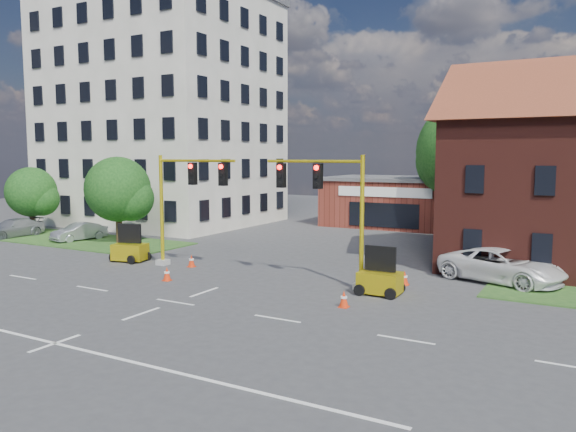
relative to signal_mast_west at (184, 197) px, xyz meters
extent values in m
plane|color=#3D3D3F|center=(4.36, -6.00, -3.92)|extent=(120.00, 120.00, 0.00)
cube|color=#234F1D|center=(-15.64, 4.00, -3.88)|extent=(22.00, 6.00, 0.08)
cube|color=beige|center=(-15.64, 16.00, 6.08)|extent=(18.00, 15.00, 20.00)
cube|color=maroon|center=(4.36, 24.00, -1.92)|extent=(12.00, 8.00, 4.00)
cube|color=#515153|center=(4.36, 24.00, 0.23)|extent=(12.40, 8.40, 0.30)
cube|color=white|center=(4.36, 19.95, -0.72)|extent=(8.00, 0.10, 0.80)
cube|color=black|center=(4.36, 19.95, -2.62)|extent=(6.00, 0.10, 2.00)
cylinder|color=#382314|center=(10.86, 21.00, -1.62)|extent=(0.44, 0.44, 4.60)
sphere|color=#133D12|center=(10.86, 21.00, 2.56)|extent=(8.10, 8.10, 8.10)
sphere|color=#133D12|center=(12.48, 21.30, 1.51)|extent=(5.67, 5.67, 5.67)
cylinder|color=#382314|center=(-9.64, 4.50, -2.56)|extent=(0.44, 0.44, 2.72)
sphere|color=#133D12|center=(-9.64, 4.50, -0.09)|extent=(4.56, 4.56, 4.56)
sphere|color=#133D12|center=(-8.73, 4.80, -0.71)|extent=(3.19, 3.19, 3.19)
cylinder|color=#382314|center=(-19.64, 5.00, -2.75)|extent=(0.44, 0.44, 2.35)
sphere|color=#133D12|center=(-19.64, 5.00, -0.61)|extent=(3.94, 3.94, 3.94)
sphere|color=#133D12|center=(-18.86, 5.30, -1.15)|extent=(2.75, 2.75, 2.75)
cube|color=#9A9A94|center=(-1.64, 0.00, -3.77)|extent=(0.60, 0.60, 0.30)
cylinder|color=gold|center=(-1.64, 0.00, -0.82)|extent=(0.20, 0.20, 6.20)
cylinder|color=gold|center=(0.86, 0.00, 1.98)|extent=(5.00, 0.14, 0.14)
cube|color=black|center=(0.61, 0.00, 1.28)|extent=(0.40, 0.32, 1.20)
cube|color=black|center=(2.61, 0.00, 1.28)|extent=(0.40, 0.32, 1.20)
sphere|color=#FF0C07|center=(0.61, -0.18, 1.68)|extent=(0.24, 0.24, 0.24)
cube|color=#9A9A94|center=(10.36, 0.00, -3.77)|extent=(0.60, 0.60, 0.30)
cylinder|color=gold|center=(10.36, 0.00, -0.82)|extent=(0.20, 0.20, 6.20)
cylinder|color=gold|center=(7.86, 0.00, 1.98)|extent=(5.00, 0.14, 0.14)
cube|color=black|center=(8.11, 0.00, 1.28)|extent=(0.40, 0.32, 1.20)
cube|color=black|center=(6.11, 0.00, 1.28)|extent=(0.40, 0.32, 1.20)
sphere|color=#FF0C07|center=(8.11, -0.18, 1.68)|extent=(0.24, 0.24, 0.24)
cube|color=gold|center=(-4.05, -0.10, -3.35)|extent=(2.12, 1.69, 0.93)
cube|color=black|center=(-4.05, -0.10, -2.27)|extent=(1.42, 0.51, 1.14)
cube|color=gold|center=(11.47, -0.54, -3.36)|extent=(1.85, 1.24, 0.91)
cube|color=black|center=(11.47, -0.54, -2.29)|extent=(1.42, 0.14, 1.12)
cube|color=red|center=(1.29, -3.01, -3.90)|extent=(0.38, 0.38, 0.04)
cone|color=red|center=(1.29, -3.01, -3.57)|extent=(0.40, 0.40, 0.70)
cylinder|color=white|center=(1.29, -3.01, -3.50)|extent=(0.27, 0.27, 0.09)
cube|color=red|center=(0.16, 0.31, -3.90)|extent=(0.38, 0.38, 0.04)
cone|color=red|center=(0.16, 0.31, -3.57)|extent=(0.40, 0.40, 0.70)
cylinder|color=white|center=(0.16, 0.31, -3.50)|extent=(0.27, 0.27, 0.09)
cube|color=red|center=(10.91, -3.27, -3.90)|extent=(0.38, 0.38, 0.04)
cone|color=red|center=(10.91, -3.27, -3.57)|extent=(0.40, 0.40, 0.70)
cylinder|color=white|center=(10.91, -3.27, -3.50)|extent=(0.27, 0.27, 0.09)
cube|color=red|center=(11.87, 1.79, -3.90)|extent=(0.38, 0.38, 0.04)
cone|color=red|center=(11.87, 1.79, -3.57)|extent=(0.40, 0.40, 0.70)
cylinder|color=white|center=(11.87, 1.79, -3.50)|extent=(0.27, 0.27, 0.09)
imported|color=white|center=(15.82, 4.63, -3.09)|extent=(6.51, 4.50, 1.65)
imported|color=#A7A9AF|center=(-13.11, 3.98, -3.27)|extent=(2.03, 4.14, 1.30)
imported|color=#A7A9AF|center=(-18.87, 2.69, -3.23)|extent=(1.96, 4.79, 1.39)
camera|label=1|loc=(19.80, -23.93, 2.24)|focal=35.00mm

